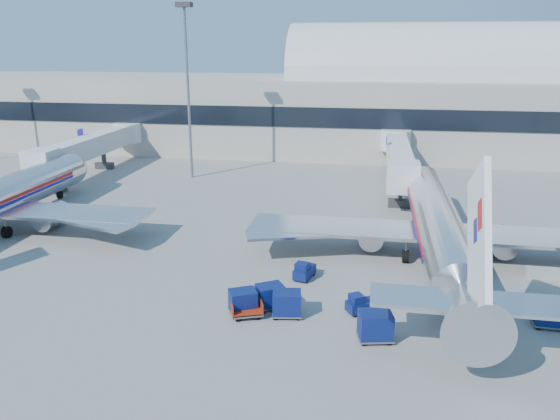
% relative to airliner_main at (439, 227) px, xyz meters
% --- Properties ---
extents(ground, '(260.00, 260.00, 0.00)m').
position_rel_airliner_main_xyz_m(ground, '(-10.00, -4.51, -2.93)').
color(ground, gray).
rests_on(ground, ground).
extents(terminal, '(170.00, 28.15, 21.00)m').
position_rel_airliner_main_xyz_m(terminal, '(-23.60, 51.46, 4.60)').
color(terminal, '#B2AA9E').
rests_on(terminal, ground).
extents(airliner_main, '(32.00, 37.26, 12.07)m').
position_rel_airliner_main_xyz_m(airliner_main, '(0.00, 0.00, 0.00)').
color(airliner_main, silver).
rests_on(airliner_main, ground).
extents(jetbridge_near, '(4.40, 27.50, 6.25)m').
position_rel_airliner_main_xyz_m(jetbridge_near, '(-2.40, 26.30, 1.00)').
color(jetbridge_near, silver).
rests_on(jetbridge_near, ground).
extents(jetbridge_mid, '(4.40, 27.50, 6.25)m').
position_rel_airliner_main_xyz_m(jetbridge_mid, '(-44.40, 26.30, 1.00)').
color(jetbridge_mid, silver).
rests_on(jetbridge_mid, ground).
extents(mast_west, '(2.00, 1.20, 22.60)m').
position_rel_airliner_main_xyz_m(mast_west, '(-30.00, 25.49, 11.87)').
color(mast_west, slate).
rests_on(mast_west, ground).
extents(barrier_near, '(3.00, 0.55, 0.90)m').
position_rel_airliner_main_xyz_m(barrier_near, '(8.00, -2.51, -2.48)').
color(barrier_near, '#9E9E96').
rests_on(barrier_near, ground).
extents(tug_lead, '(2.37, 2.03, 1.39)m').
position_rel_airliner_main_xyz_m(tug_lead, '(-6.02, -10.60, -2.29)').
color(tug_lead, '#0A1751').
rests_on(tug_lead, ground).
extents(tug_right, '(2.70, 2.10, 1.58)m').
position_rel_airliner_main_xyz_m(tug_right, '(1.71, -10.03, -2.21)').
color(tug_right, '#0A1751').
rests_on(tug_right, ground).
extents(tug_left, '(1.66, 2.44, 1.45)m').
position_rel_airliner_main_xyz_m(tug_left, '(-10.55, -5.66, -2.27)').
color(tug_left, '#0A1751').
rests_on(tug_left, ground).
extents(cart_train_a, '(2.18, 1.78, 1.74)m').
position_rel_airliner_main_xyz_m(cart_train_a, '(-10.90, -11.94, -2.00)').
color(cart_train_a, '#0A1751').
rests_on(cart_train_a, ground).
extents(cart_train_b, '(2.36, 2.21, 1.66)m').
position_rel_airliner_main_xyz_m(cart_train_b, '(-12.25, -10.89, -2.04)').
color(cart_train_b, '#0A1751').
rests_on(cart_train_b, ground).
extents(cart_train_c, '(2.31, 2.12, 1.65)m').
position_rel_airliner_main_xyz_m(cart_train_c, '(-13.89, -12.01, -2.05)').
color(cart_train_c, '#0A1751').
rests_on(cart_train_c, ground).
extents(cart_solo_near, '(2.38, 1.99, 1.85)m').
position_rel_airliner_main_xyz_m(cart_solo_near, '(-5.07, -14.13, -1.94)').
color(cart_solo_near, '#0A1751').
rests_on(cart_solo_near, ground).
extents(cart_solo_far, '(2.08, 1.63, 1.76)m').
position_rel_airliner_main_xyz_m(cart_solo_far, '(6.02, -10.48, -1.99)').
color(cart_solo_far, '#0A1751').
rests_on(cart_solo_far, ground).
extents(cart_open_red, '(2.44, 2.08, 0.55)m').
position_rel_airliner_main_xyz_m(cart_open_red, '(-13.50, -12.53, -2.53)').
color(cart_open_red, slate).
rests_on(cart_open_red, ground).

